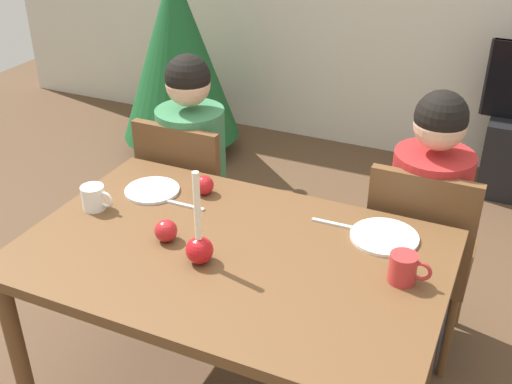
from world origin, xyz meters
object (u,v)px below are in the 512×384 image
(person_right_child, at_px, (423,235))
(mug_right, at_px, (404,268))
(chair_left, at_px, (191,198))
(person_left_child, at_px, (194,184))
(christmas_tree, at_px, (177,53))
(mug_left, at_px, (94,198))
(apple_near_candle, at_px, (204,185))
(apple_by_left_plate, at_px, (166,231))
(dining_table, at_px, (232,271))
(plate_left, at_px, (152,190))
(chair_right, at_px, (419,252))
(plate_right, at_px, (384,237))
(candle_centerpiece, at_px, (199,244))

(person_right_child, xyz_separation_m, mug_right, (0.03, -0.57, 0.23))
(chair_left, height_order, person_left_child, person_left_child)
(christmas_tree, xyz_separation_m, mug_left, (0.79, -1.90, 0.08))
(apple_near_candle, distance_m, apple_by_left_plate, 0.34)
(chair_left, xyz_separation_m, mug_left, (-0.06, -0.57, 0.28))
(dining_table, xyz_separation_m, plate_left, (-0.45, 0.23, 0.09))
(chair_left, distance_m, apple_near_candle, 0.48)
(person_right_child, relative_size, mug_left, 9.09)
(dining_table, bearing_deg, apple_near_candle, 131.21)
(chair_right, xyz_separation_m, person_left_child, (-1.04, 0.03, 0.06))
(christmas_tree, bearing_deg, plate_left, -62.06)
(person_left_child, bearing_deg, plate_right, -20.54)
(chair_left, relative_size, apple_near_candle, 12.00)
(person_right_child, xyz_separation_m, plate_right, (-0.08, -0.36, 0.19))
(chair_left, xyz_separation_m, christmas_tree, (-0.85, 1.33, 0.20))
(plate_left, bearing_deg, person_right_child, 22.65)
(person_left_child, xyz_separation_m, christmas_tree, (-0.85, 1.30, 0.14))
(chair_right, relative_size, person_left_child, 0.77)
(person_left_child, height_order, mug_left, person_left_child)
(candle_centerpiece, height_order, plate_left, candle_centerpiece)
(chair_right, xyz_separation_m, plate_right, (-0.08, -0.33, 0.24))
(christmas_tree, distance_m, apple_by_left_plate, 2.28)
(person_right_child, bearing_deg, dining_table, -129.43)
(chair_right, bearing_deg, dining_table, -130.90)
(apple_near_candle, bearing_deg, person_left_child, 126.31)
(person_left_child, bearing_deg, christmas_tree, 123.12)
(plate_right, bearing_deg, chair_right, 75.70)
(mug_right, height_order, apple_near_candle, mug_right)
(christmas_tree, distance_m, apple_near_candle, 1.98)
(chair_left, height_order, chair_right, same)
(plate_right, distance_m, mug_right, 0.24)
(candle_centerpiece, height_order, mug_left, candle_centerpiece)
(apple_by_left_plate, bearing_deg, person_right_child, 41.94)
(person_left_child, height_order, candle_centerpiece, person_left_child)
(chair_right, xyz_separation_m, christmas_tree, (-1.89, 1.33, 0.20))
(mug_left, bearing_deg, chair_right, 27.34)
(dining_table, distance_m, christmas_tree, 2.37)
(christmas_tree, xyz_separation_m, plate_right, (1.80, -1.66, 0.04))
(candle_centerpiece, bearing_deg, person_right_child, 51.39)
(chair_left, height_order, plate_left, chair_left)
(dining_table, relative_size, chair_left, 1.56)
(dining_table, bearing_deg, christmas_tree, 125.05)
(person_right_child, relative_size, mug_right, 8.92)
(candle_centerpiece, relative_size, apple_near_candle, 4.34)
(plate_left, bearing_deg, mug_left, -122.26)
(person_left_child, distance_m, christmas_tree, 1.56)
(mug_left, relative_size, mug_right, 0.98)
(person_left_child, bearing_deg, plate_left, -81.88)
(apple_near_candle, bearing_deg, chair_right, 21.24)
(person_right_child, height_order, christmas_tree, christmas_tree)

